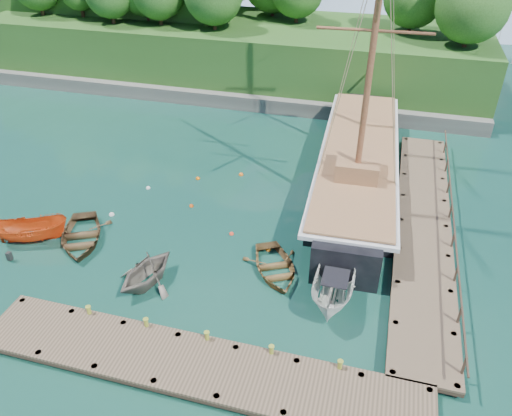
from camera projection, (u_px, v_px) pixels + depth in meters
The scene contains 23 objects.
ground at pixel (206, 270), 27.46m from camera, with size 160.00×160.00×0.00m, color #113632.
dock_near at pixel (196, 366), 21.56m from camera, with size 20.00×3.20×1.10m.
dock_east at pixel (423, 225), 30.29m from camera, with size 3.20×24.00×1.10m.
bollard_0 at pixel (92, 322), 24.26m from camera, with size 0.26×0.26×0.45m, color olive.
bollard_1 at pixel (148, 335), 23.59m from camera, with size 0.26×0.26×0.45m, color olive.
bollard_2 at pixel (208, 348), 22.92m from camera, with size 0.26×0.26×0.45m, color olive.
bollard_3 at pixel (271, 362), 22.26m from camera, with size 0.26×0.26×0.45m, color olive.
bollard_4 at pixel (338, 377), 21.59m from camera, with size 0.26×0.26×0.45m, color olive.
rowboat_0 at pixel (82, 241), 29.62m from camera, with size 3.46×4.85×1.00m, color #503B23.
rowboat_1 at pixel (148, 283), 26.58m from camera, with size 3.25×3.76×1.98m, color #6B6358.
rowboat_2 at pixel (275, 272), 27.33m from camera, with size 3.09×4.33×0.90m, color brown.
motorboat_orange at pixel (35, 240), 29.70m from camera, with size 1.63×4.32×1.67m, color #CD4513.
cabin_boat_white at pixel (333, 298), 25.62m from camera, with size 2.04×5.42×2.09m, color silver.
schooner at pixel (357, 170), 34.53m from camera, with size 6.09×28.35×20.92m.
mooring_buoy_0 at pixel (112, 215), 31.93m from camera, with size 0.35×0.35×0.35m, color silver.
mooring_buoy_1 at pixel (191, 206), 32.77m from camera, with size 0.30×0.30×0.30m, color #DD4A0C.
mooring_buoy_2 at pixel (231, 234), 30.22m from camera, with size 0.29×0.29×0.29m, color #FB3D22.
mooring_buoy_3 at pixel (305, 222), 31.26m from camera, with size 0.32×0.32×0.32m, color silver.
mooring_buoy_4 at pixel (198, 179), 35.75m from camera, with size 0.31×0.31×0.31m, color #DD5B00.
mooring_buoy_5 at pixel (241, 175), 36.22m from camera, with size 0.35×0.35×0.35m, color #E45E11.
mooring_buoy_6 at pixel (148, 188), 34.67m from camera, with size 0.31×0.31×0.31m, color silver.
mooring_buoy_7 at pixel (268, 250), 28.94m from camera, with size 0.31×0.31×0.31m, color orange.
headland at pixel (191, 20), 52.43m from camera, with size 51.00×19.31×12.90m.
Camera 1 is at (8.27, -19.47, 18.05)m, focal length 35.00 mm.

